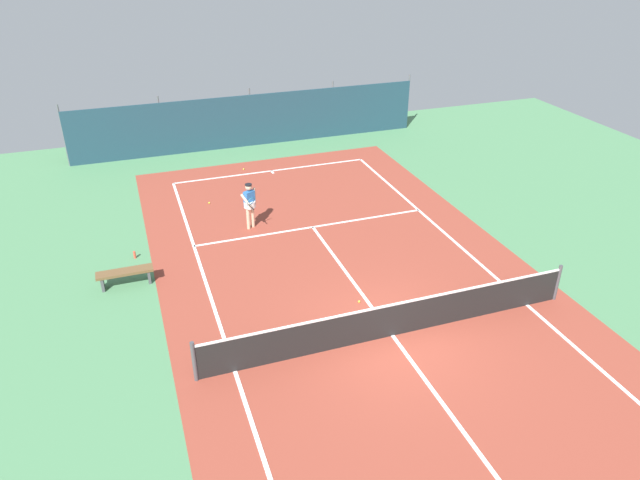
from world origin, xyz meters
The scene contains 10 objects.
ground_plane centered at (0.00, 0.00, 0.00)m, with size 36.00×36.00×0.00m, color #4C8456.
court_surface centered at (0.00, 0.00, 0.00)m, with size 11.02×26.60×0.01m.
tennis_net centered at (0.00, 0.00, 0.51)m, with size 10.12×0.10×1.10m.
back_fence centered at (0.00, 15.84, 0.67)m, with size 16.30×0.98×2.70m.
tennis_player centered at (-2.03, 7.07, 0.96)m, with size 0.56×0.83×1.64m.
tennis_ball_near_player centered at (-1.08, 12.43, 0.03)m, with size 0.07×0.07×0.07m, color #CCDB33.
tennis_ball_midcourt centered at (-0.24, 1.65, 0.03)m, with size 0.07×0.07×0.07m, color #CCDB33.
tennis_ball_by_sideline centered at (-3.07, 9.52, 0.03)m, with size 0.07×0.07×0.07m, color #CCDB33.
courtside_bench centered at (-6.31, 4.73, 0.37)m, with size 1.60×0.40×0.49m.
water_bottle centered at (-5.98, 6.25, 0.12)m, with size 0.08×0.08×0.24m, color #D84C38.
Camera 1 is at (-5.72, -10.71, 9.37)m, focal length 32.83 mm.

